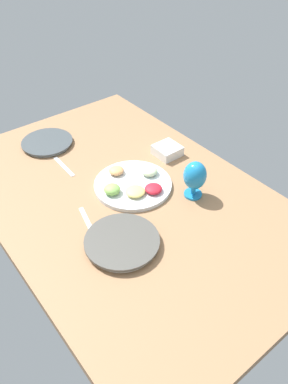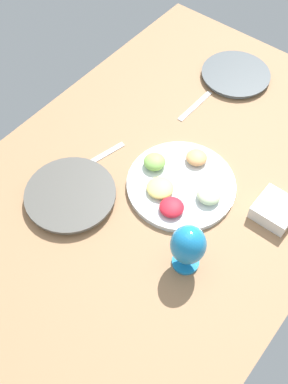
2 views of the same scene
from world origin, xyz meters
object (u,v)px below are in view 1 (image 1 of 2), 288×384
at_px(hurricane_glass_blue, 195,177).
at_px(square_bowl_white, 167,150).
at_px(dinner_plate_left, 122,242).
at_px(dinner_plate_right, 47,143).
at_px(fruit_platter, 133,184).

height_order(hurricane_glass_blue, square_bowl_white, hurricane_glass_blue).
distance_m(dinner_plate_left, dinner_plate_right, 0.78).
bearing_deg(square_bowl_white, fruit_platter, 108.67).
distance_m(dinner_plate_right, square_bowl_white, 0.60).
bearing_deg(square_bowl_white, hurricane_glass_blue, 159.28).
bearing_deg(fruit_platter, dinner_plate_left, 136.11).
height_order(fruit_platter, hurricane_glass_blue, hurricane_glass_blue).
xyz_separation_m(dinner_plate_right, fruit_platter, (-0.54, -0.14, 0.01)).
height_order(dinner_plate_right, fruit_platter, fruit_platter).
bearing_deg(square_bowl_white, dinner_plate_left, 123.35).
relative_size(dinner_plate_left, dinner_plate_right, 1.09).
bearing_deg(dinner_plate_left, dinner_plate_right, -7.12).
distance_m(dinner_plate_left, hurricane_glass_blue, 0.41).
distance_m(fruit_platter, hurricane_glass_blue, 0.27).
relative_size(dinner_plate_right, hurricane_glass_blue, 1.52).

